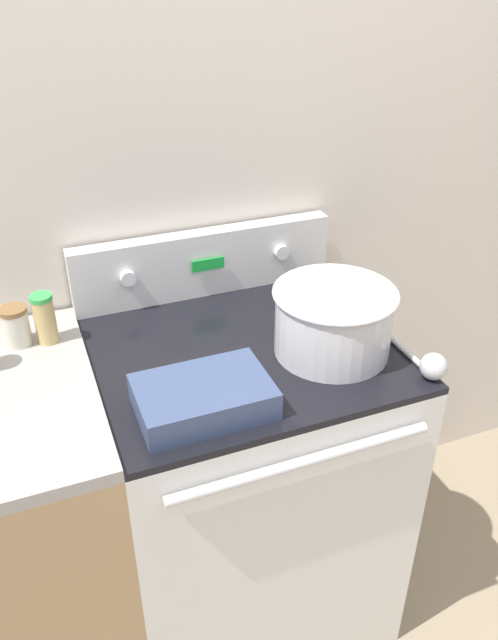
% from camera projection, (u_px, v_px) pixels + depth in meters
% --- Properties ---
extents(kitchen_wall, '(8.00, 0.05, 2.50)m').
position_uv_depth(kitchen_wall, '(194.00, 177.00, 1.64)').
color(kitchen_wall, beige).
rests_on(kitchen_wall, ground_plane).
extents(stove_range, '(0.72, 0.67, 0.94)m').
position_uv_depth(stove_range, '(245.00, 485.00, 1.75)').
color(stove_range, silver).
rests_on(stove_range, ground_plane).
extents(control_panel, '(0.72, 0.07, 0.18)m').
position_uv_depth(control_panel, '(204.00, 263.00, 1.70)').
color(control_panel, silver).
rests_on(control_panel, stove_range).
extents(mixing_bowl, '(0.29, 0.29, 0.16)m').
position_uv_depth(mixing_bowl, '(333.00, 318.00, 1.45)').
color(mixing_bowl, silver).
rests_on(mixing_bowl, stove_range).
extents(casserole_dish, '(0.28, 0.19, 0.06)m').
position_uv_depth(casserole_dish, '(203.00, 395.00, 1.29)').
color(casserole_dish, '#38476B').
rests_on(casserole_dish, stove_range).
extents(ladle, '(0.06, 0.30, 0.06)m').
position_uv_depth(ladle, '(427.00, 362.00, 1.41)').
color(ladle, '#B7B7B7').
rests_on(ladle, stove_range).
extents(spice_jar_green_cap, '(0.05, 0.05, 0.13)m').
position_uv_depth(spice_jar_green_cap, '(45.00, 318.00, 1.48)').
color(spice_jar_green_cap, tan).
rests_on(spice_jar_green_cap, side_counter).
extents(spice_jar_brown_cap, '(0.07, 0.07, 0.10)m').
position_uv_depth(spice_jar_brown_cap, '(16.00, 326.00, 1.47)').
color(spice_jar_brown_cap, beige).
rests_on(spice_jar_brown_cap, side_counter).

